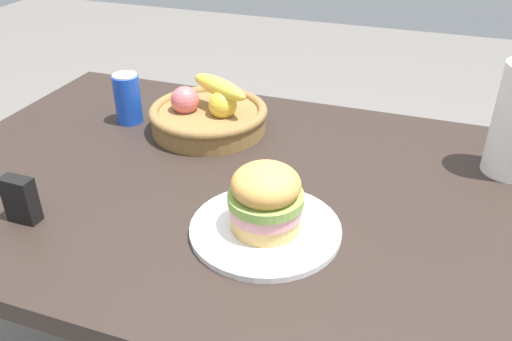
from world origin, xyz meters
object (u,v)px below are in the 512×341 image
at_px(soda_can, 128,98).
at_px(napkin_holder, 21,200).
at_px(plate, 265,229).
at_px(fruit_basket, 209,114).
at_px(sandwich, 266,198).

distance_m(soda_can, napkin_holder, 0.44).
bearing_deg(plate, fruit_basket, 127.32).
bearing_deg(napkin_holder, sandwich, 15.90).
height_order(sandwich, napkin_holder, sandwich).
bearing_deg(sandwich, fruit_basket, 127.32).
height_order(soda_can, fruit_basket, fruit_basket).
bearing_deg(plate, sandwich, -90.00).
distance_m(plate, sandwich, 0.07).
xyz_separation_m(soda_can, napkin_holder, (0.04, -0.44, -0.02)).
height_order(plate, fruit_basket, fruit_basket).
relative_size(plate, soda_can, 2.17).
distance_m(soda_can, fruit_basket, 0.21).
bearing_deg(sandwich, plate, 90.00).
bearing_deg(soda_can, sandwich, -34.30).
distance_m(sandwich, napkin_holder, 0.45).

